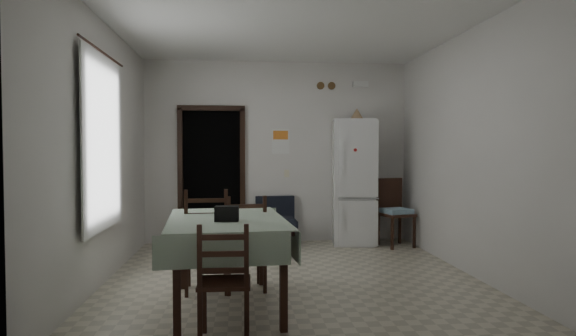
# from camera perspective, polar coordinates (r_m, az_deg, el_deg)

# --- Properties ---
(ground) EXTENTS (4.50, 4.50, 0.00)m
(ground) POSITION_cam_1_polar(r_m,az_deg,el_deg) (5.70, 0.50, -12.83)
(ground) COLOR #B3AB92
(ground) RESTS_ON ground
(ceiling) EXTENTS (4.20, 4.50, 0.02)m
(ceiling) POSITION_cam_1_polar(r_m,az_deg,el_deg) (5.70, 0.51, 16.64)
(ceiling) COLOR white
(ceiling) RESTS_ON ground
(wall_back) EXTENTS (4.20, 0.02, 2.90)m
(wall_back) POSITION_cam_1_polar(r_m,az_deg,el_deg) (7.75, -1.26, 1.93)
(wall_back) COLOR silver
(wall_back) RESTS_ON ground
(wall_front) EXTENTS (4.20, 0.02, 2.90)m
(wall_front) POSITION_cam_1_polar(r_m,az_deg,el_deg) (3.29, 4.69, 1.82)
(wall_front) COLOR silver
(wall_front) RESTS_ON ground
(wall_left) EXTENTS (0.02, 4.50, 2.90)m
(wall_left) POSITION_cam_1_polar(r_m,az_deg,el_deg) (5.69, -21.04, 1.77)
(wall_left) COLOR silver
(wall_left) RESTS_ON ground
(wall_right) EXTENTS (0.02, 4.50, 2.90)m
(wall_right) POSITION_cam_1_polar(r_m,az_deg,el_deg) (6.11, 20.52, 1.78)
(wall_right) COLOR silver
(wall_right) RESTS_ON ground
(doorway) EXTENTS (1.06, 0.52, 2.22)m
(doorway) POSITION_cam_1_polar(r_m,az_deg,el_deg) (7.96, -8.93, -0.90)
(doorway) COLOR black
(doorway) RESTS_ON ground
(window_recess) EXTENTS (0.10, 1.20, 1.60)m
(window_recess) POSITION_cam_1_polar(r_m,az_deg,el_deg) (5.51, -22.11, 2.79)
(window_recess) COLOR silver
(window_recess) RESTS_ON ground
(curtain) EXTENTS (0.02, 1.45, 1.85)m
(curtain) POSITION_cam_1_polar(r_m,az_deg,el_deg) (5.48, -21.01, 2.81)
(curtain) COLOR silver
(curtain) RESTS_ON ground
(curtain_rod) EXTENTS (0.02, 1.60, 0.02)m
(curtain_rod) POSITION_cam_1_polar(r_m,az_deg,el_deg) (5.57, -21.03, 12.62)
(curtain_rod) COLOR black
(curtain_rod) RESTS_ON ground
(calendar) EXTENTS (0.28, 0.02, 0.40)m
(calendar) POSITION_cam_1_polar(r_m,az_deg,el_deg) (7.75, -0.89, 3.18)
(calendar) COLOR white
(calendar) RESTS_ON ground
(calendar_image) EXTENTS (0.24, 0.01, 0.14)m
(calendar_image) POSITION_cam_1_polar(r_m,az_deg,el_deg) (7.75, -0.88, 3.92)
(calendar_image) COLOR orange
(calendar_image) RESTS_ON ground
(light_switch) EXTENTS (0.08, 0.02, 0.12)m
(light_switch) POSITION_cam_1_polar(r_m,az_deg,el_deg) (7.76, -0.15, -0.66)
(light_switch) COLOR beige
(light_switch) RESTS_ON ground
(vent_left) EXTENTS (0.12, 0.03, 0.12)m
(vent_left) POSITION_cam_1_polar(r_m,az_deg,el_deg) (7.90, 3.89, 9.71)
(vent_left) COLOR brown
(vent_left) RESTS_ON ground
(vent_right) EXTENTS (0.12, 0.03, 0.12)m
(vent_right) POSITION_cam_1_polar(r_m,az_deg,el_deg) (7.93, 5.19, 9.68)
(vent_right) COLOR brown
(vent_right) RESTS_ON ground
(emergency_light) EXTENTS (0.25, 0.07, 0.09)m
(emergency_light) POSITION_cam_1_polar(r_m,az_deg,el_deg) (8.01, 8.58, 9.80)
(emergency_light) COLOR white
(emergency_light) RESTS_ON ground
(fridge) EXTENTS (0.71, 0.71, 1.95)m
(fridge) POSITION_cam_1_polar(r_m,az_deg,el_deg) (7.63, 7.74, -1.64)
(fridge) COLOR silver
(fridge) RESTS_ON ground
(tan_cone) EXTENTS (0.23, 0.23, 0.18)m
(tan_cone) POSITION_cam_1_polar(r_m,az_deg,el_deg) (7.66, 8.16, 6.35)
(tan_cone) COLOR tan
(tan_cone) RESTS_ON fridge
(navy_seat) EXTENTS (0.64, 0.62, 0.74)m
(navy_seat) POSITION_cam_1_polar(r_m,az_deg,el_deg) (7.51, -1.44, -6.33)
(navy_seat) COLOR black
(navy_seat) RESTS_ON ground
(corner_chair) EXTENTS (0.55, 0.55, 1.04)m
(corner_chair) POSITION_cam_1_polar(r_m,az_deg,el_deg) (7.55, 12.71, -5.20)
(corner_chair) COLOR black
(corner_chair) RESTS_ON ground
(dining_table) EXTENTS (1.18, 1.69, 0.84)m
(dining_table) POSITION_cam_1_polar(r_m,az_deg,el_deg) (4.61, -7.29, -11.08)
(dining_table) COLOR #96AB92
(dining_table) RESTS_ON ground
(black_bag) EXTENTS (0.22, 0.14, 0.13)m
(black_bag) POSITION_cam_1_polar(r_m,az_deg,el_deg) (4.32, -7.26, -5.38)
(black_bag) COLOR black
(black_bag) RESTS_ON dining_table
(dining_chair_far_left) EXTENTS (0.48, 0.48, 1.08)m
(dining_chair_far_left) POSITION_cam_1_polar(r_m,az_deg,el_deg) (5.14, -9.60, -8.36)
(dining_chair_far_left) COLOR black
(dining_chair_far_left) RESTS_ON ground
(dining_chair_far_right) EXTENTS (0.49, 0.49, 1.00)m
(dining_chair_far_right) POSITION_cam_1_polar(r_m,az_deg,el_deg) (5.14, -5.19, -8.74)
(dining_chair_far_right) COLOR black
(dining_chair_far_right) RESTS_ON ground
(dining_chair_near_head) EXTENTS (0.41, 0.41, 0.93)m
(dining_chair_near_head) POSITION_cam_1_polar(r_m,az_deg,el_deg) (3.82, -7.54, -13.14)
(dining_chair_near_head) COLOR black
(dining_chair_near_head) RESTS_ON ground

